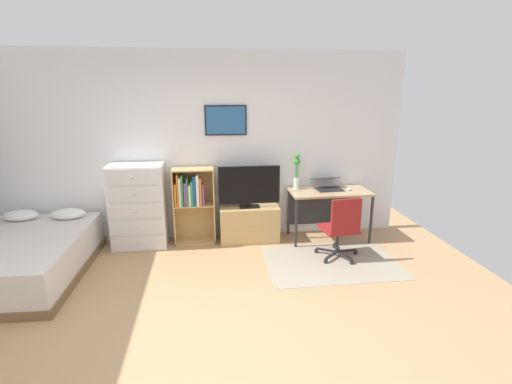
{
  "coord_description": "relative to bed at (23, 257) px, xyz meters",
  "views": [
    {
      "loc": [
        0.18,
        -3.05,
        2.19
      ],
      "look_at": [
        0.77,
        1.5,
        0.92
      ],
      "focal_mm": 26.58,
      "sensor_mm": 36.0,
      "label": 1
    }
  ],
  "objects": [
    {
      "name": "desk",
      "position": [
        3.97,
        0.76,
        0.35
      ],
      "size": [
        1.16,
        0.57,
        0.74
      ],
      "color": "tan",
      "rests_on": "ground_plane"
    },
    {
      "name": "bamboo_vase",
      "position": [
        3.51,
        0.87,
        0.73
      ],
      "size": [
        0.09,
        0.1,
        0.52
      ],
      "color": "silver",
      "rests_on": "desk"
    },
    {
      "name": "computer_mouse",
      "position": [
        4.26,
        0.69,
        0.51
      ],
      "size": [
        0.06,
        0.1,
        0.03
      ],
      "primitive_type": "ellipsoid",
      "color": "silver",
      "rests_on": "desk"
    },
    {
      "name": "office_chair",
      "position": [
        3.91,
        -0.04,
        0.21
      ],
      "size": [
        0.57,
        0.58,
        0.86
      ],
      "rotation": [
        0.0,
        0.0,
        0.1
      ],
      "color": "#232326",
      "rests_on": "ground_plane"
    },
    {
      "name": "dresser",
      "position": [
        1.24,
        0.75,
        0.34
      ],
      "size": [
        0.75,
        0.46,
        1.18
      ],
      "color": "silver",
      "rests_on": "ground_plane"
    },
    {
      "name": "bed",
      "position": [
        0.0,
        0.0,
        0.0
      ],
      "size": [
        1.42,
        1.96,
        0.61
      ],
      "rotation": [
        0.0,
        0.0,
        -0.03
      ],
      "color": "brown",
      "rests_on": "ground_plane"
    },
    {
      "name": "area_rug",
      "position": [
        3.77,
        -0.11,
        -0.24
      ],
      "size": [
        1.7,
        1.2,
        0.01
      ],
      "primitive_type": "cube",
      "color": "#9E937F",
      "rests_on": "ground_plane"
    },
    {
      "name": "tv_stand",
      "position": [
        2.8,
        0.77,
        0.01
      ],
      "size": [
        0.86,
        0.41,
        0.52
      ],
      "color": "tan",
      "rests_on": "ground_plane"
    },
    {
      "name": "bookshelf",
      "position": [
        1.98,
        0.81,
        0.41
      ],
      "size": [
        0.58,
        0.3,
        1.1
      ],
      "color": "tan",
      "rests_on": "ground_plane"
    },
    {
      "name": "ground_plane",
      "position": [
        2.04,
        -1.4,
        -0.25
      ],
      "size": [
        7.2,
        7.2,
        0.0
      ],
      "primitive_type": "plane",
      "color": "tan"
    },
    {
      "name": "wall_back_with_posters",
      "position": [
        2.04,
        1.03,
        1.11
      ],
      "size": [
        6.12,
        0.09,
        2.7
      ],
      "color": "white",
      "rests_on": "ground_plane"
    },
    {
      "name": "television",
      "position": [
        2.8,
        0.74,
        0.58
      ],
      "size": [
        0.88,
        0.16,
        0.61
      ],
      "color": "black",
      "rests_on": "tv_stand"
    },
    {
      "name": "laptop",
      "position": [
        3.97,
        0.81,
        0.56
      ],
      "size": [
        0.42,
        0.45,
        0.17
      ],
      "rotation": [
        0.0,
        0.0,
        0.09
      ],
      "color": "#333338",
      "rests_on": "desk"
    }
  ]
}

